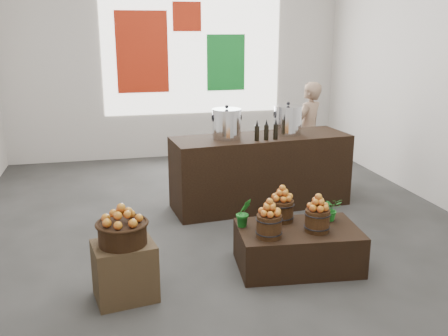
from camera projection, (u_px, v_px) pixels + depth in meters
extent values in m
plane|color=#3A3A38|center=(220.00, 224.00, 6.08)|extent=(7.00, 7.00, 0.00)
cube|color=beige|center=(176.00, 46.00, 8.82)|extent=(6.00, 0.04, 4.00)
cube|color=white|center=(193.00, 46.00, 8.86)|extent=(3.20, 0.02, 2.40)
cube|color=#B4240D|center=(142.00, 52.00, 8.68)|extent=(0.90, 0.04, 1.40)
cube|color=#137F29|center=(226.00, 63.00, 9.07)|extent=(0.70, 0.04, 1.00)
cube|color=#B4240D|center=(187.00, 17.00, 8.70)|extent=(0.50, 0.04, 0.50)
cube|color=brown|center=(125.00, 271.00, 4.36)|extent=(0.58, 0.50, 0.52)
cylinder|color=black|center=(123.00, 234.00, 4.27)|extent=(0.41, 0.41, 0.19)
cube|color=black|center=(298.00, 247.00, 4.95)|extent=(1.25, 0.83, 0.41)
cylinder|color=#3E2610|center=(269.00, 226.00, 4.67)|extent=(0.24, 0.24, 0.22)
cylinder|color=#3E2610|center=(317.00, 220.00, 4.80)|extent=(0.24, 0.24, 0.22)
cylinder|color=#3E2610|center=(282.00, 211.00, 5.06)|extent=(0.24, 0.24, 0.22)
imported|color=#16681C|center=(330.00, 209.00, 5.07)|extent=(0.22, 0.19, 0.24)
imported|color=#16681C|center=(244.00, 213.00, 4.91)|extent=(0.18, 0.16, 0.29)
cube|color=black|center=(261.00, 171.00, 6.60)|extent=(2.39, 0.96, 0.95)
cylinder|color=silver|center=(227.00, 125.00, 6.28)|extent=(0.36, 0.36, 0.36)
cylinder|color=silver|center=(288.00, 121.00, 6.54)|extent=(0.36, 0.36, 0.36)
imported|color=#8D6D56|center=(308.00, 132.00, 7.70)|extent=(0.67, 0.62, 1.53)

